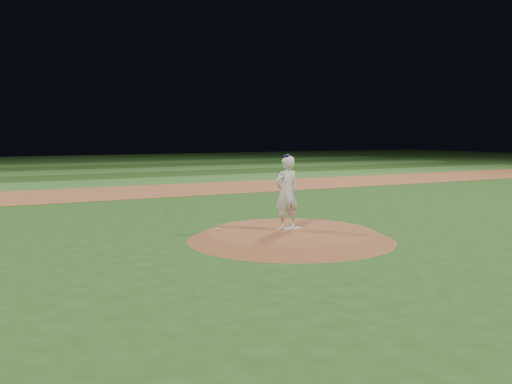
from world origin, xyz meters
TOP-DOWN VIEW (x-y plane):
  - ground at (0.00, 0.00)m, footprint 120.00×120.00m
  - infield_dirt_band at (0.00, 14.00)m, footprint 70.00×6.00m
  - outfield_stripe_0 at (0.00, 19.50)m, footprint 70.00×5.00m
  - outfield_stripe_1 at (0.00, 24.50)m, footprint 70.00×5.00m
  - outfield_stripe_2 at (0.00, 29.50)m, footprint 70.00×5.00m
  - outfield_stripe_3 at (0.00, 34.50)m, footprint 70.00×5.00m
  - outfield_stripe_4 at (0.00, 39.50)m, footprint 70.00×5.00m
  - outfield_stripe_5 at (0.00, 44.50)m, footprint 70.00×5.00m
  - pitchers_mound at (0.00, 0.00)m, footprint 5.50×5.50m
  - pitching_rubber at (0.10, 0.27)m, footprint 0.66×0.27m
  - rosin_bag at (-1.68, 1.01)m, footprint 0.10×0.10m
  - pitcher_on_mound at (0.01, 0.25)m, footprint 0.77×0.55m

SIDE VIEW (x-z plane):
  - ground at x=0.00m, z-range 0.00..0.00m
  - outfield_stripe_0 at x=0.00m, z-range 0.00..0.02m
  - outfield_stripe_1 at x=0.00m, z-range 0.00..0.02m
  - outfield_stripe_2 at x=0.00m, z-range 0.00..0.02m
  - outfield_stripe_3 at x=0.00m, z-range 0.00..0.02m
  - outfield_stripe_4 at x=0.00m, z-range 0.00..0.02m
  - outfield_stripe_5 at x=0.00m, z-range 0.00..0.02m
  - infield_dirt_band at x=0.00m, z-range 0.00..0.02m
  - pitchers_mound at x=0.00m, z-range 0.00..0.25m
  - pitching_rubber at x=0.10m, z-range 0.25..0.28m
  - rosin_bag at x=-1.68m, z-range 0.25..0.31m
  - pitcher_on_mound at x=0.01m, z-range 0.23..2.27m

